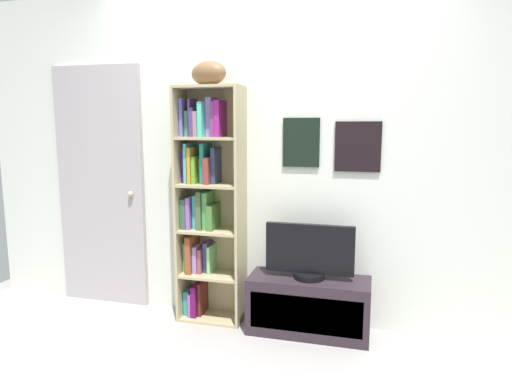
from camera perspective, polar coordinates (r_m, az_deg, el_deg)
name	(u,v)px	position (r m, az deg, el deg)	size (l,w,h in m)	color
back_wall	(263,157)	(3.35, 0.89, 4.55)	(4.80, 0.08, 2.52)	silver
bookshelf	(206,201)	(3.39, -6.46, -1.21)	(0.50, 0.27, 1.78)	tan
football	(209,73)	(3.31, -6.12, 14.95)	(0.30, 0.17, 0.17)	brown
tv_stand	(309,305)	(3.33, 6.78, -14.30)	(0.87, 0.34, 0.41)	#291F28
television	(310,252)	(3.19, 6.91, -7.74)	(0.63, 0.22, 0.39)	black
door	(101,187)	(3.90, -19.33, 0.57)	(0.78, 0.09, 1.97)	#A79EA2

